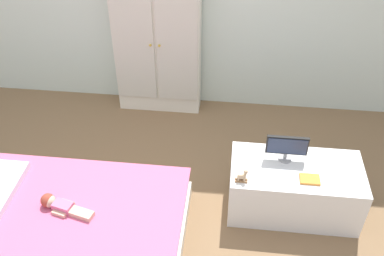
% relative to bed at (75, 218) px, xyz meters
% --- Properties ---
extents(ground_plane, '(10.00, 10.00, 0.02)m').
position_rel_bed_xyz_m(ground_plane, '(0.47, 0.19, -0.15)').
color(ground_plane, brown).
extents(bed, '(1.57, 0.91, 0.28)m').
position_rel_bed_xyz_m(bed, '(0.00, 0.00, 0.00)').
color(bed, silver).
rests_on(bed, ground_plane).
extents(doll, '(0.39, 0.17, 0.10)m').
position_rel_bed_xyz_m(doll, '(-0.08, -0.04, 0.18)').
color(doll, '#D6668E').
rests_on(doll, bed).
extents(wardrobe, '(0.78, 0.25, 1.48)m').
position_rel_bed_xyz_m(wardrobe, '(0.34, 1.61, 0.60)').
color(wardrobe, white).
rests_on(wardrobe, ground_plane).
extents(tv_stand, '(0.95, 0.49, 0.41)m').
position_rel_bed_xyz_m(tv_stand, '(1.55, 0.40, 0.07)').
color(tv_stand, white).
rests_on(tv_stand, ground_plane).
extents(tv_monitor, '(0.30, 0.10, 0.21)m').
position_rel_bed_xyz_m(tv_monitor, '(1.47, 0.48, 0.40)').
color(tv_monitor, '#99999E').
rests_on(tv_monitor, tv_stand).
extents(rocking_horse_toy, '(0.09, 0.04, 0.11)m').
position_rel_bed_xyz_m(rocking_horse_toy, '(1.16, 0.23, 0.32)').
color(rocking_horse_toy, '#8E6642').
rests_on(rocking_horse_toy, tv_stand).
extents(book_orange, '(0.14, 0.10, 0.02)m').
position_rel_bed_xyz_m(book_orange, '(1.63, 0.29, 0.28)').
color(book_orange, orange).
rests_on(book_orange, tv_stand).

